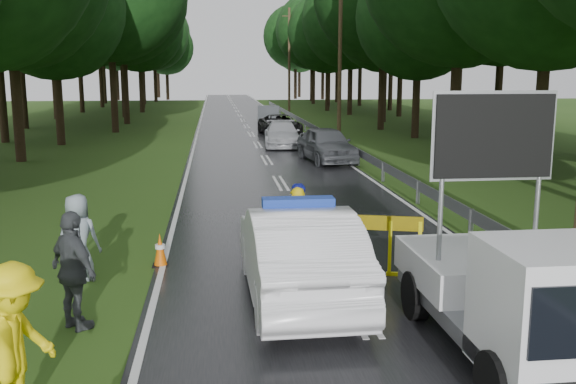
{
  "coord_description": "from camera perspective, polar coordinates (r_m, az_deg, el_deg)",
  "views": [
    {
      "loc": [
        -2.26,
        -10.1,
        3.87
      ],
      "look_at": [
        -0.7,
        3.47,
        1.3
      ],
      "focal_mm": 40.0,
      "sensor_mm": 36.0,
      "label": 1
    }
  ],
  "objects": [
    {
      "name": "ground",
      "position": [
        11.05,
        5.76,
        -9.9
      ],
      "size": [
        160.0,
        160.0,
        0.0
      ],
      "primitive_type": "plane",
      "color": "#284A15",
      "rests_on": "ground"
    },
    {
      "name": "road",
      "position": [
        40.35,
        -3.31,
        5.14
      ],
      "size": [
        7.0,
        140.0,
        0.02
      ],
      "primitive_type": "cube",
      "color": "black",
      "rests_on": "ground"
    },
    {
      "name": "guardrail",
      "position": [
        40.35,
        1.99,
        5.92
      ],
      "size": [
        0.12,
        60.06,
        0.7
      ],
      "color": "gray",
      "rests_on": "ground"
    },
    {
      "name": "utility_pole_mid",
      "position": [
        38.84,
        4.65,
        12.38
      ],
      "size": [
        1.4,
        0.24,
        10.0
      ],
      "color": "#4E3024",
      "rests_on": "ground"
    },
    {
      "name": "utility_pole_far",
      "position": [
        64.54,
        0.11,
        11.71
      ],
      "size": [
        1.4,
        0.24,
        10.0
      ],
      "color": "#4E3024",
      "rests_on": "ground"
    },
    {
      "name": "police_sedan",
      "position": [
        11.02,
        0.89,
        -5.44
      ],
      "size": [
        1.82,
        4.95,
        1.78
      ],
      "rotation": [
        0.0,
        0.0,
        3.16
      ],
      "color": "white",
      "rests_on": "ground"
    },
    {
      "name": "work_truck",
      "position": [
        9.11,
        20.07,
        -8.6
      ],
      "size": [
        2.03,
        4.48,
        3.56
      ],
      "rotation": [
        0.0,
        0.0,
        0.0
      ],
      "color": "gray",
      "rests_on": "ground"
    },
    {
      "name": "barrier",
      "position": [
        12.33,
        5.23,
        -3.33
      ],
      "size": [
        2.79,
        0.82,
        1.19
      ],
      "rotation": [
        0.0,
        0.0,
        -0.27
      ],
      "color": "yellow",
      "rests_on": "ground"
    },
    {
      "name": "officer",
      "position": [
        12.9,
        0.79,
        -3.07
      ],
      "size": [
        0.62,
        0.43,
        1.62
      ],
      "primitive_type": "imported",
      "rotation": [
        0.0,
        0.0,
        3.07
      ],
      "color": "gold",
      "rests_on": "ground"
    },
    {
      "name": "civilian",
      "position": [
        13.57,
        1.08,
        -2.5
      ],
      "size": [
        0.96,
        0.9,
        1.56
      ],
      "primitive_type": "imported",
      "rotation": [
        0.0,
        0.0,
        0.55
      ],
      "color": "#1B24B2",
      "rests_on": "ground"
    },
    {
      "name": "bystander_left",
      "position": [
        7.6,
        -23.18,
        -12.77
      ],
      "size": [
        1.1,
        1.41,
        1.91
      ],
      "primitive_type": "imported",
      "rotation": [
        0.0,
        0.0,
        1.21
      ],
      "color": "yellow",
      "rests_on": "ground"
    },
    {
      "name": "bystander_mid",
      "position": [
        10.23,
        -18.51,
        -6.67
      ],
      "size": [
        1.06,
        1.09,
        1.84
      ],
      "primitive_type": "imported",
      "rotation": [
        0.0,
        0.0,
        2.32
      ],
      "color": "#3E4246",
      "rests_on": "ground"
    },
    {
      "name": "bystander_right",
      "position": [
        12.64,
        -18.15,
        -3.84
      ],
      "size": [
        0.9,
        0.69,
        1.64
      ],
      "primitive_type": "imported",
      "rotation": [
        0.0,
        0.0,
        2.91
      ],
      "color": "gray",
      "rests_on": "ground"
    },
    {
      "name": "queue_car_first",
      "position": [
        27.94,
        3.45,
        4.25
      ],
      "size": [
        2.36,
        4.68,
        1.53
      ],
      "primitive_type": "imported",
      "rotation": [
        0.0,
        0.0,
        0.13
      ],
      "color": "#45484D",
      "rests_on": "ground"
    },
    {
      "name": "queue_car_second",
      "position": [
        33.68,
        -0.54,
        5.16
      ],
      "size": [
        2.1,
        4.56,
        1.29
      ],
      "primitive_type": "imported",
      "rotation": [
        0.0,
        0.0,
        -0.07
      ],
      "color": "#A9ABB1",
      "rests_on": "ground"
    },
    {
      "name": "queue_car_third",
      "position": [
        39.68,
        -0.71,
        5.98
      ],
      "size": [
        2.62,
        4.81,
        1.28
      ],
      "primitive_type": "imported",
      "rotation": [
        0.0,
        0.0,
        0.11
      ],
      "color": "black",
      "rests_on": "ground"
    },
    {
      "name": "queue_car_fourth",
      "position": [
        46.43,
        -1.75,
        6.77
      ],
      "size": [
        1.86,
        4.52,
        1.46
      ],
      "primitive_type": "imported",
      "rotation": [
        0.0,
        0.0,
        -0.07
      ],
      "color": "#3F4246",
      "rests_on": "ground"
    },
    {
      "name": "cone_center",
      "position": [
        10.8,
        2.24,
        -8.15
      ],
      "size": [
        0.38,
        0.38,
        0.8
      ],
      "color": "black",
      "rests_on": "ground"
    },
    {
      "name": "cone_far",
      "position": [
        13.99,
        6.06,
        -3.92
      ],
      "size": [
        0.36,
        0.36,
        0.75
      ],
      "color": "black",
      "rests_on": "ground"
    },
    {
      "name": "cone_left_mid",
      "position": [
        13.22,
        -11.3,
        -5.09
      ],
      "size": [
        0.32,
        0.32,
        0.68
      ],
      "color": "black",
      "rests_on": "ground"
    },
    {
      "name": "cone_right",
      "position": [
        13.41,
        19.22,
        -5.06
      ],
      "size": [
        0.36,
        0.36,
        0.77
      ],
      "color": "black",
      "rests_on": "ground"
    }
  ]
}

